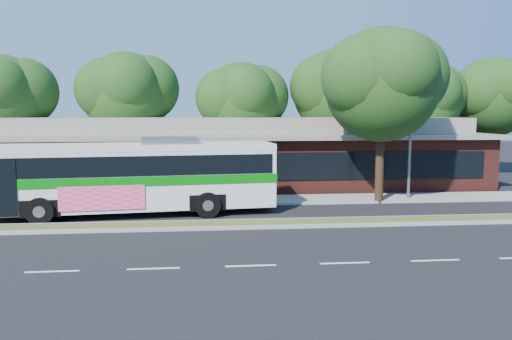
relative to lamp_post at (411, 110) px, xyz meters
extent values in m
plane|color=black|center=(-9.56, -6.00, -4.90)|extent=(120.00, 120.00, 0.00)
cube|color=#3B4A1F|center=(-9.56, -5.40, -4.83)|extent=(26.00, 1.10, 0.15)
cube|color=gray|center=(-9.56, 0.40, -4.84)|extent=(44.00, 2.60, 0.12)
cube|color=#522019|center=(-9.56, 7.00, -3.30)|extent=(32.00, 10.00, 3.20)
cube|color=gray|center=(-9.56, 7.00, -1.58)|extent=(33.20, 11.20, 0.24)
cube|color=gray|center=(-9.56, 7.00, -0.95)|extent=(30.00, 8.00, 1.00)
cube|color=black|center=(-9.56, 1.97, -3.20)|extent=(30.00, 0.06, 1.60)
cylinder|color=slate|center=(0.04, 0.00, -0.40)|extent=(0.16, 0.16, 9.00)
cube|color=slate|center=(-0.36, 0.00, 4.10)|extent=(0.90, 0.18, 0.14)
cylinder|color=black|center=(-24.56, 9.00, -2.91)|extent=(0.44, 0.44, 3.99)
sphere|color=#193612|center=(-24.56, 9.00, 0.83)|extent=(5.80, 5.80, 5.80)
sphere|color=#193612|center=(-23.26, 9.43, 1.29)|extent=(4.52, 4.52, 4.52)
cylinder|color=black|center=(-16.56, 10.00, -2.80)|extent=(0.44, 0.44, 4.20)
sphere|color=#193612|center=(-16.56, 10.00, 1.10)|extent=(6.00, 6.00, 6.00)
sphere|color=#193612|center=(-15.21, 10.45, 1.58)|extent=(4.68, 4.68, 4.68)
cylinder|color=black|center=(-8.56, 9.00, -3.01)|extent=(0.44, 0.44, 3.78)
sphere|color=#193612|center=(-8.56, 9.00, 0.56)|extent=(5.60, 5.60, 5.60)
sphere|color=#193612|center=(-7.30, 9.42, 1.00)|extent=(4.37, 4.37, 4.37)
cylinder|color=black|center=(-1.56, 10.00, -2.70)|extent=(0.44, 0.44, 4.41)
sphere|color=#193612|center=(-1.56, 10.00, 1.37)|extent=(6.20, 6.20, 6.20)
sphere|color=#193612|center=(-0.17, 10.46, 1.86)|extent=(4.84, 4.84, 4.84)
cylinder|color=black|center=(4.44, 9.00, -2.97)|extent=(0.44, 0.44, 3.86)
sphere|color=#193612|center=(4.44, 9.00, 0.70)|extent=(5.80, 5.80, 5.80)
sphere|color=#193612|center=(5.74, 9.43, 1.16)|extent=(4.52, 4.52, 4.52)
cylinder|color=black|center=(10.44, 10.00, -2.85)|extent=(0.44, 0.44, 4.12)
sphere|color=#193612|center=(10.44, 10.00, 1.01)|extent=(6.00, 6.00, 6.00)
sphere|color=#193612|center=(11.79, 10.45, 1.49)|extent=(4.68, 4.68, 4.68)
cube|color=silver|center=(-14.24, -2.63, -3.06)|extent=(13.05, 4.08, 2.95)
cube|color=black|center=(-13.92, -2.60, -2.47)|extent=(12.03, 4.02, 0.89)
cube|color=silver|center=(-14.24, -2.63, -1.72)|extent=(13.07, 4.10, 0.28)
cube|color=#046C0A|center=(-14.24, -2.63, -3.15)|extent=(13.12, 4.15, 0.41)
cube|color=black|center=(-7.84, -1.94, -2.37)|extent=(0.30, 2.23, 1.18)
cube|color=#EF47F1|center=(-15.47, -4.17, -3.83)|extent=(3.62, 0.44, 1.07)
cube|color=slate|center=(-12.64, -2.46, -1.44)|extent=(2.73, 1.97, 0.32)
cylinder|color=black|center=(-18.02, -4.39, -4.32)|extent=(1.21, 0.51, 1.18)
cylinder|color=black|center=(-18.31, -1.72, -4.32)|extent=(1.21, 0.51, 1.18)
cylinder|color=black|center=(-10.90, -3.62, -4.32)|extent=(1.21, 0.51, 1.18)
cylinder|color=black|center=(-11.19, -0.95, -4.32)|extent=(1.21, 0.51, 1.18)
cylinder|color=black|center=(-1.87, -0.70, -2.70)|extent=(0.44, 0.44, 4.42)
sphere|color=#193612|center=(-1.87, -0.70, 1.28)|extent=(5.90, 5.90, 5.90)
sphere|color=#193612|center=(-0.54, -0.26, 1.76)|extent=(4.61, 4.61, 4.61)
camera|label=1|loc=(-10.84, -26.06, -0.16)|focal=35.00mm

